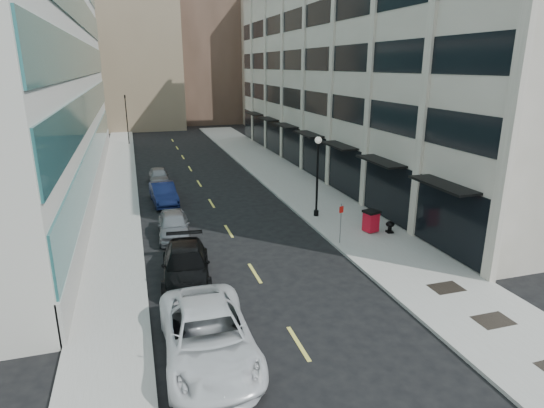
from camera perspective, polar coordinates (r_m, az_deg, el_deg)
ground at (r=15.51m, az=6.07°, el=-20.97°), size 160.00×160.00×0.00m
sidewalk_right at (r=34.89m, az=4.62°, el=1.25°), size 5.00×80.00×0.15m
sidewalk_left at (r=32.59m, az=-18.93°, el=-0.78°), size 3.00×80.00×0.15m
building_right at (r=44.03m, az=13.33°, el=15.89°), size 15.30×46.50×18.25m
skyline_tan_near at (r=79.29m, az=-17.37°, el=19.53°), size 14.00×18.00×28.00m
skyline_brown at (r=84.50m, az=-8.82°, el=21.91°), size 12.00×16.00×34.00m
skyline_tan_far at (r=89.62m, az=-23.91°, el=16.58°), size 12.00×14.00×22.00m
skyline_stone at (r=80.52m, az=-0.52°, el=17.36°), size 10.00×14.00×20.00m
grate_mid at (r=19.88m, az=26.02°, el=-12.98°), size 1.40×1.00×0.01m
grate_far at (r=21.71m, az=21.03°, el=-9.77°), size 1.40×1.00×0.01m
road_centerline at (r=30.15m, az=-6.62°, el=-1.50°), size 0.15×68.20×0.01m
traffic_signal at (r=59.28m, az=-17.98°, el=12.54°), size 0.66×0.66×6.98m
car_white_van at (r=15.90m, az=-8.03°, el=-16.09°), size 3.05×6.41×1.77m
car_black_pickup at (r=21.35m, az=-10.75°, el=-7.52°), size 2.67×5.47×1.53m
car_silver_sedan at (r=26.71m, az=-12.22°, el=-2.58°), size 1.98×4.45×1.48m
car_blue_sedan at (r=33.38m, az=-13.46°, el=1.29°), size 1.88×4.61×1.49m
car_grey_sedan at (r=39.21m, az=-14.01°, el=3.45°), size 1.57×3.90×1.33m
trash_bin at (r=27.15m, az=12.31°, el=-2.02°), size 0.97×0.98×1.30m
lamppost at (r=28.89m, az=5.73°, el=4.38°), size 0.44×0.44×5.27m
sign_post at (r=24.88m, az=8.65°, el=-1.70°), size 0.26×0.10×2.26m
urn_planter at (r=27.35m, az=14.59°, el=-2.66°), size 0.50×0.50×0.69m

